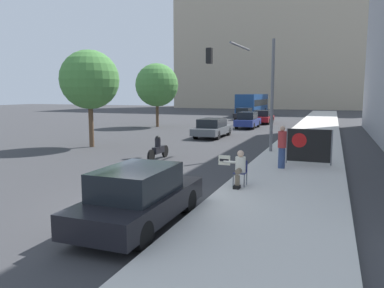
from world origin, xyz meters
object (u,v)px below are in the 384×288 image
(parked_car_curbside, at_px, (139,197))
(car_on_road_distant, at_px, (263,117))
(car_on_road_midblock, at_px, (248,120))
(car_on_road_far_lane, at_px, (244,114))
(jogger_on_sidewalk, at_px, (282,147))
(car_on_road_nearest, at_px, (212,128))
(traffic_light_pole, at_px, (248,76))
(motorcycle_on_road, at_px, (158,149))
(street_tree_midblock, at_px, (157,85))
(city_bus_on_road, at_px, (253,103))
(protest_banner, at_px, (308,146))
(street_tree_near_curb, at_px, (90,80))
(seated_protester, at_px, (239,167))

(parked_car_curbside, bearing_deg, car_on_road_distant, 94.79)
(car_on_road_midblock, xyz_separation_m, car_on_road_far_lane, (-2.85, 11.22, -0.02))
(jogger_on_sidewalk, height_order, car_on_road_nearest, jogger_on_sidewalk)
(parked_car_curbside, distance_m, car_on_road_nearest, 18.78)
(traffic_light_pole, xyz_separation_m, motorcycle_on_road, (-3.55, -3.58, -3.61))
(car_on_road_far_lane, bearing_deg, street_tree_midblock, -113.60)
(city_bus_on_road, relative_size, street_tree_midblock, 1.81)
(protest_banner, distance_m, car_on_road_far_lane, 30.18)
(protest_banner, relative_size, street_tree_midblock, 0.32)
(traffic_light_pole, xyz_separation_m, car_on_road_distant, (-2.65, 20.04, -3.41))
(car_on_road_nearest, height_order, car_on_road_midblock, car_on_road_midblock)
(traffic_light_pole, relative_size, parked_car_curbside, 1.37)
(parked_car_curbside, height_order, street_tree_midblock, street_tree_midblock)
(car_on_road_nearest, relative_size, car_on_road_distant, 1.13)
(car_on_road_far_lane, height_order, motorcycle_on_road, car_on_road_far_lane)
(jogger_on_sidewalk, xyz_separation_m, car_on_road_distant, (-5.10, 24.51, -0.35))
(traffic_light_pole, bearing_deg, city_bus_on_road, 100.98)
(car_on_road_far_lane, xyz_separation_m, street_tree_near_curb, (-3.35, -26.53, 3.27))
(jogger_on_sidewalk, height_order, city_bus_on_road, city_bus_on_road)
(seated_protester, bearing_deg, car_on_road_midblock, 102.60)
(protest_banner, bearing_deg, parked_car_curbside, -110.82)
(parked_car_curbside, xyz_separation_m, city_bus_on_road, (-6.57, 45.73, 1.05))
(motorcycle_on_road, bearing_deg, city_bus_on_road, 94.58)
(traffic_light_pole, bearing_deg, jogger_on_sidewalk, -61.33)
(street_tree_near_curb, bearing_deg, jogger_on_sidewalk, -16.48)
(car_on_road_midblock, bearing_deg, street_tree_midblock, -169.11)
(car_on_road_nearest, height_order, car_on_road_distant, car_on_road_distant)
(parked_car_curbside, xyz_separation_m, street_tree_midblock, (-11.52, 24.72, 3.25))
(city_bus_on_road, bearing_deg, seated_protester, -79.06)
(jogger_on_sidewalk, height_order, car_on_road_distant, jogger_on_sidewalk)
(traffic_light_pole, bearing_deg, car_on_road_far_lane, 102.96)
(seated_protester, height_order, car_on_road_nearest, car_on_road_nearest)
(car_on_road_nearest, xyz_separation_m, street_tree_near_curb, (-5.31, -7.33, 3.30))
(motorcycle_on_road, bearing_deg, car_on_road_far_lane, 94.57)
(protest_banner, distance_m, car_on_road_distant, 24.02)
(car_on_road_distant, distance_m, street_tree_midblock, 11.95)
(street_tree_near_curb, bearing_deg, car_on_road_distant, 72.67)
(car_on_road_far_lane, relative_size, city_bus_on_road, 0.43)
(seated_protester, distance_m, street_tree_midblock, 24.61)
(jogger_on_sidewalk, relative_size, car_on_road_nearest, 0.37)
(motorcycle_on_road, relative_size, street_tree_near_curb, 0.38)
(car_on_road_far_lane, distance_m, street_tree_midblock, 14.39)
(traffic_light_pole, height_order, parked_car_curbside, traffic_light_pole)
(traffic_light_pole, height_order, motorcycle_on_road, traffic_light_pole)
(traffic_light_pole, distance_m, parked_car_curbside, 12.51)
(street_tree_midblock, bearing_deg, street_tree_near_curb, -80.63)
(car_on_road_distant, height_order, motorcycle_on_road, car_on_road_distant)
(jogger_on_sidewalk, height_order, car_on_road_far_lane, jogger_on_sidewalk)
(jogger_on_sidewalk, relative_size, car_on_road_midblock, 0.42)
(car_on_road_nearest, height_order, street_tree_near_curb, street_tree_near_curb)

